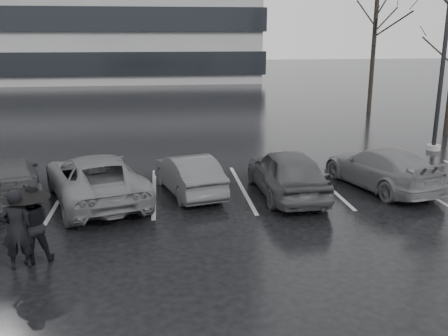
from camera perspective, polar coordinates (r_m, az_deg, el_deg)
ground at (r=13.57m, az=1.30°, el=-5.56°), size 160.00×160.00×0.00m
car_main at (r=15.21m, az=7.18°, el=-0.49°), size 1.89×4.34×1.45m
car_west_a at (r=15.39m, az=-4.08°, el=-0.67°), size 2.16×3.90×1.22m
car_west_b at (r=15.06m, az=-14.54°, el=-1.13°), size 3.77×5.53×1.40m
car_west_c at (r=16.18m, az=-23.30°, el=-1.12°), size 2.77×4.50×1.22m
car_east at (r=16.66m, az=17.50°, el=0.01°), size 2.90×4.78×1.29m
pedestrian_left at (r=11.27m, az=-22.62°, el=-6.50°), size 0.72×0.56×1.74m
pedestrian_right at (r=11.49m, az=-21.16°, el=-6.07°), size 0.99×0.87×1.69m
umbrella at (r=11.27m, az=-21.83°, el=-2.56°), size 1.03×1.03×1.74m
lamp_post at (r=22.46m, az=24.03°, el=13.53°), size 0.56×0.56×10.15m
stall_stripes at (r=15.83m, az=-2.92°, el=-2.50°), size 19.72×5.00×0.00m
tree_north at (r=32.25m, az=16.76°, el=13.59°), size 0.26×0.26×8.50m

